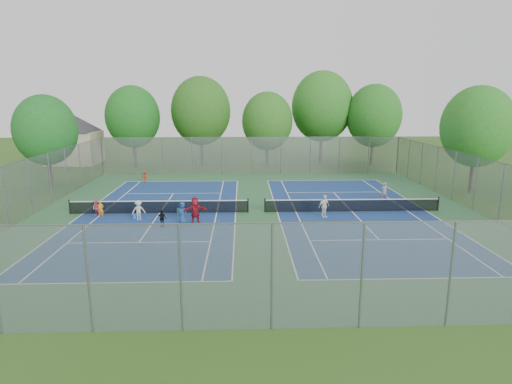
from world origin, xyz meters
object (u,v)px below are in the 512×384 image
(instructor, at_px, (384,192))
(ball_crate, at_px, (136,217))
(net_left, at_px, (159,207))
(ball_hopper, at_px, (179,212))
(net_right, at_px, (352,206))

(instructor, bearing_deg, ball_crate, 1.64)
(net_left, distance_m, ball_hopper, 1.62)
(net_left, relative_size, net_right, 1.00)
(ball_hopper, xyz_separation_m, instructor, (15.93, 3.86, 0.51))
(instructor, bearing_deg, ball_hopper, 1.33)
(net_left, bearing_deg, instructor, 10.65)
(net_left, relative_size, instructor, 8.50)
(net_left, xyz_separation_m, instructor, (17.43, 3.28, 0.30))
(instructor, bearing_deg, net_right, 31.42)
(ball_hopper, bearing_deg, net_right, 2.66)
(net_left, distance_m, ball_crate, 1.99)
(ball_crate, bearing_deg, ball_hopper, 15.67)
(ball_crate, distance_m, instructor, 19.40)
(net_right, height_order, ball_hopper, net_right)
(ball_crate, xyz_separation_m, ball_hopper, (2.89, 0.81, 0.10))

